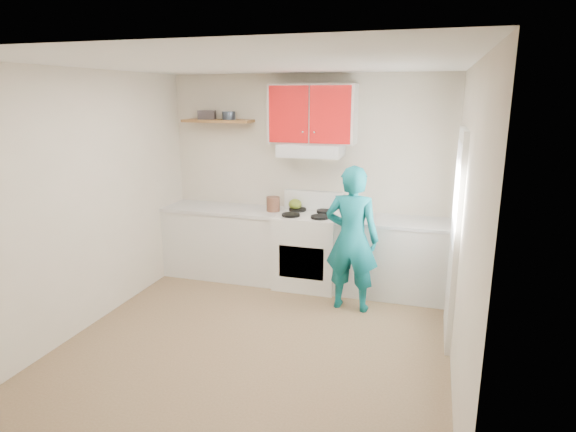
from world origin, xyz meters
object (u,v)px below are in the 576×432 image
(person, at_px, (352,239))
(stove, at_px, (308,250))
(kettle, at_px, (295,204))
(tin, at_px, (229,116))
(crock, at_px, (273,205))

(person, bearing_deg, stove, -36.67)
(stove, xyz_separation_m, kettle, (-0.22, 0.18, 0.53))
(person, bearing_deg, tin, -18.69)
(tin, relative_size, person, 0.10)
(stove, xyz_separation_m, crock, (-0.46, 0.03, 0.54))
(stove, relative_size, tin, 5.48)
(tin, relative_size, kettle, 1.01)
(tin, distance_m, person, 2.25)
(crock, bearing_deg, stove, -3.87)
(tin, height_order, crock, tin)
(stove, relative_size, kettle, 5.51)
(stove, distance_m, person, 0.89)
(tin, distance_m, kettle, 1.40)
(stove, bearing_deg, tin, 171.31)
(kettle, bearing_deg, person, -30.79)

